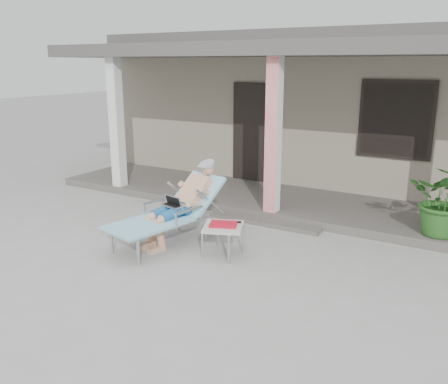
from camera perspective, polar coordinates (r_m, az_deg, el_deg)
The scene contains 8 objects.
ground at distance 6.61m, azimuth -2.27°, elevation -8.38°, with size 60.00×60.00×0.00m, color #9E9E99.
house at distance 12.08m, azimuth 14.76°, elevation 10.13°, with size 10.40×5.40×3.30m.
porch_deck at distance 9.10m, azimuth 7.95°, elevation -1.31°, with size 10.00×2.00×0.15m, color #605B56.
porch_overhang at distance 8.67m, azimuth 8.49°, elevation 16.04°, with size 10.00×2.30×2.85m.
porch_step at distance 8.10m, azimuth 4.80°, elevation -3.58°, with size 2.00×0.30×0.07m, color #605B56.
lounger at distance 7.12m, azimuth -5.91°, elevation -0.06°, with size 1.13×2.01×1.26m.
side_table at distance 6.67m, azimuth -0.09°, elevation -4.39°, with size 0.70×0.70×0.48m.
potted_palm at distance 7.69m, azimuth 25.11°, elevation -0.94°, with size 0.98×0.85×1.09m, color #26591E.
Camera 1 is at (3.28, -5.08, 2.65)m, focal length 38.00 mm.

